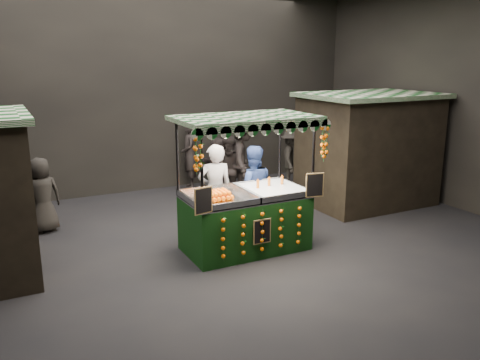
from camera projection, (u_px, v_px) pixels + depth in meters
name	position (u px, v px, depth m)	size (l,w,h in m)	color
ground	(226.00, 256.00, 8.69)	(12.00, 12.00, 0.00)	black
market_hall	(225.00, 59.00, 7.86)	(12.10, 10.10, 5.05)	black
neighbour_stall_right	(368.00, 149.00, 11.60)	(3.00, 2.20, 2.60)	black
juice_stall	(247.00, 210.00, 8.83)	(2.51, 1.47, 2.43)	black
vendor_grey	(215.00, 191.00, 9.43)	(0.74, 0.56, 1.83)	gray
vendor_blue	(252.00, 189.00, 9.78)	(1.00, 0.88, 1.74)	navy
shopper_1	(231.00, 170.00, 11.67)	(0.97, 0.90, 1.60)	black
shopper_2	(27.00, 191.00, 9.84)	(0.99, 0.91, 1.63)	#2D2624
shopper_3	(243.00, 159.00, 12.16)	(1.22, 1.44, 1.93)	#2C2523
shopper_4	(42.00, 195.00, 9.74)	(0.83, 0.64, 1.51)	black
shopper_5	(219.00, 168.00, 12.04)	(0.89, 1.48, 1.53)	#2B2322
shopper_6	(190.00, 155.00, 12.94)	(0.57, 0.74, 1.80)	#2E2725
shopper_7	(291.00, 159.00, 13.07)	(1.05, 1.16, 1.56)	#282521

